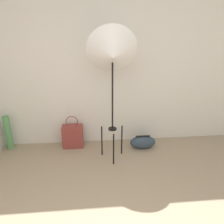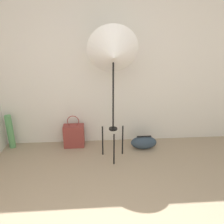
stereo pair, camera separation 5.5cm
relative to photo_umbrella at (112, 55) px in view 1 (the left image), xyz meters
The scene contains 5 objects.
wall_back 0.62m from the photo_umbrella, 110.69° to the left, with size 8.00×0.05×2.60m.
photo_umbrella is the anchor object (origin of this frame).
tote_bag 1.46m from the photo_umbrella, 147.49° to the left, with size 0.32×0.18×0.52m.
duffel_bag 1.47m from the photo_umbrella, 24.39° to the left, with size 0.40×0.20×0.21m.
paper_roll 2.02m from the photo_umbrella, 165.49° to the left, with size 0.10×0.10×0.54m.
Camera 1 is at (-0.05, -0.79, 1.75)m, focal length 35.00 mm.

